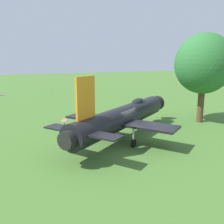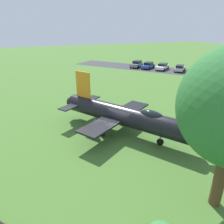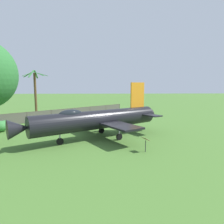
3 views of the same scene
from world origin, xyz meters
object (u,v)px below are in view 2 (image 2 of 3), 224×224
Objects in this scene: display_jet at (126,116)px; parked_car_white at (162,66)px; parked_car_gray at (137,64)px; info_plaque at (141,106)px; parked_car_silver at (180,68)px; parked_car_blue at (148,65)px.

display_jet is 2.80× the size of parked_car_white.
parked_car_white is at bearing 87.59° from parked_car_gray.
parked_car_gray is at bearing -89.03° from parked_car_white.
display_jet reaches higher than info_plaque.
display_jet is at bearing 11.96° from parked_car_white.
parked_car_gray reaches higher than info_plaque.
parked_car_silver is (20.38, 18.01, -0.09)m from info_plaque.
parked_car_blue is at bearing 112.86° from display_jet.
parked_car_gray is at bearing 117.52° from display_jet.
display_jet is 2.79× the size of parked_car_blue.
parked_car_silver is 10.59m from parked_car_gray.
parked_car_gray is (-6.38, 8.45, 0.04)m from parked_car_silver.
parked_car_blue is at bearing -89.29° from parked_car_white.
parked_car_silver is 7.60m from parked_car_blue.
info_plaque is 0.24× the size of parked_car_gray.
info_plaque is (3.93, 3.98, -1.00)m from display_jet.
display_jet reaches higher than parked_car_silver.
parked_car_blue reaches higher than info_plaque.
parked_car_gray reaches higher than parked_car_blue.
parked_car_white is (-2.36, 3.32, -0.01)m from parked_car_silver.
parked_car_gray is (-4.02, 5.13, 0.06)m from parked_car_white.
parked_car_silver is 0.91× the size of parked_car_gray.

